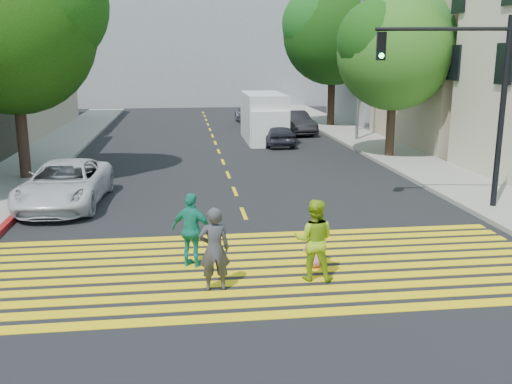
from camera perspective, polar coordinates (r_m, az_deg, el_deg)
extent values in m
plane|color=black|center=(12.14, 1.84, -9.73)|extent=(120.00, 120.00, 0.00)
cube|color=gray|center=(34.01, -18.69, 4.78)|extent=(3.00, 40.00, 0.15)
cube|color=gray|center=(28.37, 14.09, 3.49)|extent=(3.00, 60.00, 0.15)
cube|color=maroon|center=(18.37, -23.19, -2.49)|extent=(0.20, 8.00, 0.16)
cube|color=yellow|center=(11.06, 2.85, -12.12)|extent=(13.40, 0.35, 0.01)
cube|color=yellow|center=(11.55, 2.36, -10.96)|extent=(13.40, 0.35, 0.01)
cube|color=yellow|center=(12.05, 1.92, -9.89)|extent=(13.40, 0.35, 0.01)
cube|color=yellow|center=(12.55, 1.51, -8.91)|extent=(13.40, 0.35, 0.01)
cube|color=yellow|center=(13.05, 1.14, -8.00)|extent=(13.40, 0.35, 0.01)
cube|color=yellow|center=(13.56, 0.79, -7.16)|extent=(13.40, 0.35, 0.01)
cube|color=yellow|center=(14.07, 0.47, -6.38)|extent=(13.40, 0.35, 0.01)
cube|color=yellow|center=(14.58, 0.18, -5.65)|extent=(13.40, 0.35, 0.01)
cube|color=yellow|center=(15.10, -0.10, -4.98)|extent=(13.40, 0.35, 0.01)
cube|color=yellow|center=(15.62, -0.35, -4.34)|extent=(13.40, 0.35, 0.01)
cube|color=yellow|center=(17.76, -1.24, -2.15)|extent=(0.12, 1.40, 0.01)
cube|color=yellow|center=(20.65, -2.13, 0.07)|extent=(0.12, 1.40, 0.01)
cube|color=yellow|center=(23.57, -2.80, 1.74)|extent=(0.12, 1.40, 0.01)
cube|color=yellow|center=(26.51, -3.33, 3.04)|extent=(0.12, 1.40, 0.01)
cube|color=yellow|center=(29.46, -3.75, 4.08)|extent=(0.12, 1.40, 0.01)
cube|color=yellow|center=(32.42, -4.09, 4.93)|extent=(0.12, 1.40, 0.01)
cube|color=yellow|center=(35.38, -4.38, 5.64)|extent=(0.12, 1.40, 0.01)
cube|color=yellow|center=(38.35, -4.62, 6.24)|extent=(0.12, 1.40, 0.01)
cube|color=yellow|center=(41.33, -4.83, 6.75)|extent=(0.12, 1.40, 0.01)
cube|color=yellow|center=(44.31, -5.01, 7.20)|extent=(0.12, 1.40, 0.01)
cube|color=yellow|center=(47.29, -5.17, 7.58)|extent=(0.12, 1.40, 0.01)
cube|color=yellow|center=(50.27, -5.31, 7.93)|extent=(0.12, 1.40, 0.01)
cube|color=tan|center=(34.40, 22.48, 12.82)|extent=(10.00, 10.00, 10.00)
cube|color=gray|center=(44.33, 15.35, 13.26)|extent=(10.00, 10.00, 10.00)
cube|color=gray|center=(59.05, -5.79, 14.55)|extent=(30.00, 8.00, 12.00)
cylinder|color=#2D2416|center=(23.96, -22.28, 4.82)|extent=(0.50, 0.50, 3.21)
sphere|color=#053407|center=(23.76, -23.17, 14.57)|extent=(7.21, 7.21, 6.18)
sphere|color=black|center=(23.58, -20.25, 17.09)|extent=(5.40, 5.40, 4.63)
cylinder|color=black|center=(27.92, 13.29, 6.14)|extent=(0.45, 0.45, 2.81)
sphere|color=#24611F|center=(27.72, 13.69, 13.38)|extent=(5.71, 5.71, 5.29)
sphere|color=#215E16|center=(28.46, 15.52, 14.87)|extent=(4.28, 4.28, 3.97)
sphere|color=#0C490D|center=(27.17, 12.11, 14.59)|extent=(4.00, 4.00, 3.71)
cylinder|color=black|center=(39.85, 7.51, 8.97)|extent=(0.52, 0.52, 3.51)
sphere|color=black|center=(39.76, 7.71, 15.35)|extent=(7.09, 7.09, 6.69)
sphere|color=black|center=(40.56, 9.47, 16.67)|extent=(5.32, 5.32, 5.02)
sphere|color=#0E5312|center=(39.22, 6.16, 16.40)|extent=(4.96, 4.96, 4.68)
imported|color=#3A393F|center=(11.84, -4.19, -5.73)|extent=(0.68, 0.47, 1.79)
imported|color=#90BB19|center=(12.44, 5.82, -4.78)|extent=(1.03, 0.89, 1.80)
imported|color=pink|center=(13.25, 5.99, -5.08)|extent=(0.65, 0.51, 1.17)
imported|color=#188D75|center=(13.20, -6.40, -3.84)|extent=(1.11, 0.84, 1.75)
imported|color=silver|center=(19.57, -18.57, 0.76)|extent=(2.65, 5.30, 1.44)
imported|color=#25242F|center=(31.49, 2.05, 5.94)|extent=(1.69, 4.01, 1.35)
imported|color=gray|center=(41.98, -0.48, 7.82)|extent=(2.20, 4.76, 1.35)
imported|color=black|center=(36.18, 3.91, 6.95)|extent=(2.21, 4.51, 1.42)
cube|color=silver|center=(33.21, 0.76, 7.52)|extent=(2.23, 5.44, 2.71)
cube|color=white|center=(30.91, 1.33, 6.36)|extent=(2.07, 1.33, 1.95)
cylinder|color=black|center=(31.31, -0.36, 5.36)|extent=(0.28, 0.76, 0.76)
cylinder|color=black|center=(31.54, 2.78, 5.40)|extent=(0.28, 0.76, 0.76)
cylinder|color=black|center=(35.15, -1.07, 6.24)|extent=(0.28, 0.76, 0.76)
cylinder|color=black|center=(35.36, 1.75, 6.28)|extent=(0.28, 0.76, 0.76)
cylinder|color=black|center=(19.16, 23.35, 6.97)|extent=(0.21, 0.21, 5.96)
cylinder|color=black|center=(18.47, 18.16, 15.24)|extent=(3.94, 0.77, 0.12)
cube|color=black|center=(18.06, 12.41, 14.06)|extent=(0.30, 0.30, 0.83)
sphere|color=#36F667|center=(17.92, 12.45, 13.17)|extent=(0.18, 0.18, 0.16)
cylinder|color=gray|center=(33.00, 10.36, 13.30)|extent=(0.17, 0.17, 9.65)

